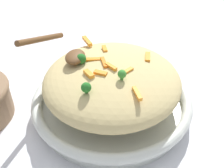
# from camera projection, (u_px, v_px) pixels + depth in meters

# --- Properties ---
(ground_plane) EXTENTS (2.40, 2.40, 0.00)m
(ground_plane) POSITION_uv_depth(u_px,v_px,m) (112.00, 111.00, 0.61)
(ground_plane) COLOR silver
(serving_bowl) EXTENTS (0.35, 0.35, 0.05)m
(serving_bowl) POSITION_uv_depth(u_px,v_px,m) (112.00, 102.00, 0.60)
(serving_bowl) COLOR silver
(serving_bowl) RESTS_ON ground_plane
(pasta_mound) EXTENTS (0.29, 0.29, 0.08)m
(pasta_mound) POSITION_uv_depth(u_px,v_px,m) (112.00, 80.00, 0.56)
(pasta_mound) COLOR #D1BA7A
(pasta_mound) RESTS_ON serving_bowl
(carrot_piece_0) EXTENTS (0.02, 0.03, 0.01)m
(carrot_piece_0) POSITION_uv_depth(u_px,v_px,m) (113.00, 67.00, 0.52)
(carrot_piece_0) COLOR orange
(carrot_piece_0) RESTS_ON pasta_mound
(carrot_piece_1) EXTENTS (0.02, 0.04, 0.01)m
(carrot_piece_1) POSITION_uv_depth(u_px,v_px,m) (94.00, 60.00, 0.55)
(carrot_piece_1) COLOR orange
(carrot_piece_1) RESTS_ON pasta_mound
(carrot_piece_2) EXTENTS (0.03, 0.02, 0.01)m
(carrot_piece_2) POSITION_uv_depth(u_px,v_px,m) (89.00, 74.00, 0.51)
(carrot_piece_2) COLOR orange
(carrot_piece_2) RESTS_ON pasta_mound
(carrot_piece_3) EXTENTS (0.02, 0.03, 0.01)m
(carrot_piece_3) POSITION_uv_depth(u_px,v_px,m) (100.00, 73.00, 0.51)
(carrot_piece_3) COLOR orange
(carrot_piece_3) RESTS_ON pasta_mound
(carrot_piece_4) EXTENTS (0.03, 0.02, 0.01)m
(carrot_piece_4) POSITION_uv_depth(u_px,v_px,m) (128.00, 71.00, 0.52)
(carrot_piece_4) COLOR orange
(carrot_piece_4) RESTS_ON pasta_mound
(carrot_piece_5) EXTENTS (0.04, 0.02, 0.01)m
(carrot_piece_5) POSITION_uv_depth(u_px,v_px,m) (137.00, 93.00, 0.47)
(carrot_piece_5) COLOR orange
(carrot_piece_5) RESTS_ON pasta_mound
(carrot_piece_6) EXTENTS (0.04, 0.03, 0.01)m
(carrot_piece_6) POSITION_uv_depth(u_px,v_px,m) (87.00, 41.00, 0.62)
(carrot_piece_6) COLOR orange
(carrot_piece_6) RESTS_ON pasta_mound
(carrot_piece_7) EXTENTS (0.04, 0.02, 0.01)m
(carrot_piece_7) POSITION_uv_depth(u_px,v_px,m) (104.00, 63.00, 0.53)
(carrot_piece_7) COLOR orange
(carrot_piece_7) RESTS_ON pasta_mound
(carrot_piece_8) EXTENTS (0.03, 0.01, 0.01)m
(carrot_piece_8) POSITION_uv_depth(u_px,v_px,m) (148.00, 57.00, 0.57)
(carrot_piece_8) COLOR orange
(carrot_piece_8) RESTS_ON pasta_mound
(carrot_piece_9) EXTENTS (0.03, 0.02, 0.01)m
(carrot_piece_9) POSITION_uv_depth(u_px,v_px,m) (105.00, 49.00, 0.59)
(carrot_piece_9) COLOR orange
(carrot_piece_9) RESTS_ON pasta_mound
(broccoli_floret_0) EXTENTS (0.02, 0.02, 0.02)m
(broccoli_floret_0) POSITION_uv_depth(u_px,v_px,m) (86.00, 88.00, 0.47)
(broccoli_floret_0) COLOR #205B1C
(broccoli_floret_0) RESTS_ON pasta_mound
(broccoli_floret_1) EXTENTS (0.02, 0.02, 0.02)m
(broccoli_floret_1) POSITION_uv_depth(u_px,v_px,m) (122.00, 74.00, 0.49)
(broccoli_floret_1) COLOR #377928
(broccoli_floret_1) RESTS_ON pasta_mound
(broccoli_floret_2) EXTENTS (0.02, 0.02, 0.02)m
(broccoli_floret_2) POSITION_uv_depth(u_px,v_px,m) (81.00, 59.00, 0.54)
(broccoli_floret_2) COLOR #205B1C
(broccoli_floret_2) RESTS_ON pasta_mound
(serving_spoon) EXTENTS (0.15, 0.11, 0.07)m
(serving_spoon) POSITION_uv_depth(u_px,v_px,m) (63.00, 50.00, 0.55)
(serving_spoon) COLOR brown
(serving_spoon) RESTS_ON pasta_mound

